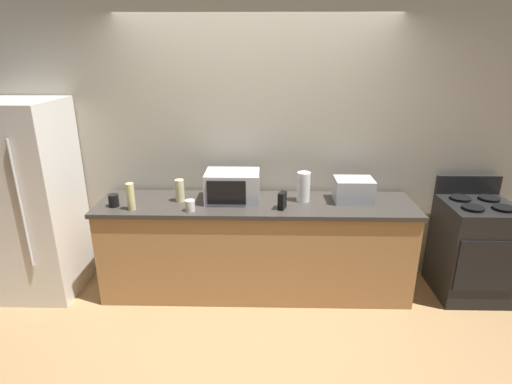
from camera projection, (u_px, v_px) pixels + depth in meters
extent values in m
plane|color=#A87F51|center=(255.00, 314.00, 3.56)|extent=(8.00, 8.00, 0.00)
cube|color=#B2A893|center=(257.00, 143.00, 3.88)|extent=(6.40, 0.10, 2.70)
cube|color=#B27F4C|center=(256.00, 249.00, 3.80)|extent=(2.80, 0.60, 0.86)
cube|color=#38332D|center=(256.00, 205.00, 3.65)|extent=(2.84, 0.64, 0.04)
cube|color=white|center=(31.00, 201.00, 3.69)|extent=(0.72, 0.70, 1.80)
cylinder|color=silver|center=(21.00, 205.00, 3.30)|extent=(0.02, 0.02, 1.10)
cube|color=black|center=(472.00, 250.00, 3.75)|extent=(0.60, 0.60, 0.90)
cube|color=black|center=(489.00, 266.00, 3.46)|extent=(0.55, 0.02, 0.48)
cube|color=black|center=(468.00, 185.00, 3.83)|extent=(0.60, 0.04, 0.18)
cylinder|color=black|center=(473.00, 208.00, 3.48)|extent=(0.18, 0.18, 0.02)
cylinder|color=black|center=(504.00, 208.00, 3.48)|extent=(0.18, 0.18, 0.02)
cylinder|color=black|center=(460.00, 198.00, 3.71)|extent=(0.18, 0.18, 0.02)
cylinder|color=black|center=(489.00, 198.00, 3.70)|extent=(0.18, 0.18, 0.02)
cube|color=#B7BABF|center=(233.00, 186.00, 3.65)|extent=(0.48, 0.34, 0.27)
cube|color=black|center=(226.00, 193.00, 3.48)|extent=(0.34, 0.01, 0.21)
cube|color=#B7BABF|center=(354.00, 190.00, 3.64)|extent=(0.34, 0.26, 0.21)
cylinder|color=white|center=(303.00, 187.00, 3.63)|extent=(0.12, 0.12, 0.27)
cube|color=black|center=(282.00, 201.00, 3.48)|extent=(0.08, 0.12, 0.15)
cylinder|color=beige|center=(131.00, 197.00, 3.44)|extent=(0.07, 0.07, 0.24)
cylinder|color=beige|center=(180.00, 191.00, 3.64)|extent=(0.08, 0.08, 0.20)
cylinder|color=white|center=(190.00, 206.00, 3.43)|extent=(0.08, 0.08, 0.10)
cylinder|color=black|center=(114.00, 200.00, 3.53)|extent=(0.09, 0.09, 0.11)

